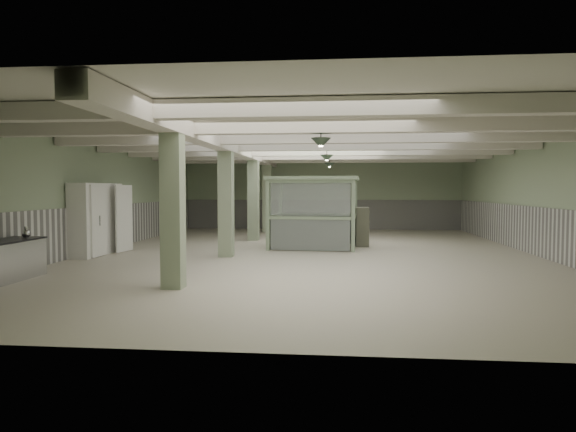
{
  "coord_description": "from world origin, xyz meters",
  "views": [
    {
      "loc": [
        0.89,
        -16.24,
        2.05
      ],
      "look_at": [
        -0.51,
        -2.05,
        1.3
      ],
      "focal_mm": 32.0,
      "sensor_mm": 36.0,
      "label": 1
    }
  ],
  "objects": [
    {
      "name": "beam_c",
      "position": [
        0.0,
        -2.5,
        3.42
      ],
      "size": [
        13.9,
        0.35,
        0.32
      ],
      "primitive_type": "cube",
      "color": "silver",
      "rests_on": "ceiling"
    },
    {
      "name": "wall_right",
      "position": [
        7.0,
        0.0,
        1.8
      ],
      "size": [
        0.02,
        20.0,
        3.6
      ],
      "primitive_type": "cube",
      "color": "#93A685",
      "rests_on": "floor"
    },
    {
      "name": "wall_front",
      "position": [
        0.0,
        -10.0,
        1.8
      ],
      "size": [
        14.0,
        0.02,
        3.6
      ],
      "primitive_type": "cube",
      "color": "#93A685",
      "rests_on": "floor"
    },
    {
      "name": "wall_back",
      "position": [
        0.0,
        10.0,
        1.8
      ],
      "size": [
        14.0,
        0.02,
        3.6
      ],
      "primitive_type": "cube",
      "color": "#93A685",
      "rests_on": "floor"
    },
    {
      "name": "walkin_cooler",
      "position": [
        -6.62,
        -0.9,
        1.13
      ],
      "size": [
        0.86,
        2.47,
        2.27
      ],
      "color": "white",
      "rests_on": "floor"
    },
    {
      "name": "floor",
      "position": [
        0.0,
        0.0,
        0.0
      ],
      "size": [
        20.0,
        20.0,
        0.0
      ],
      "primitive_type": "plane",
      "color": "beige",
      "rests_on": "ground"
    },
    {
      "name": "beam_d",
      "position": [
        0.0,
        0.0,
        3.42
      ],
      "size": [
        13.9,
        0.35,
        0.32
      ],
      "primitive_type": "cube",
      "color": "silver",
      "rests_on": "ceiling"
    },
    {
      "name": "pendant_front",
      "position": [
        0.5,
        -5.0,
        3.05
      ],
      "size": [
        0.44,
        0.44,
        0.22
      ],
      "primitive_type": "cone",
      "rotation": [
        3.14,
        0.0,
        0.0
      ],
      "color": "#2C3B2E",
      "rests_on": "ceiling"
    },
    {
      "name": "beam_b",
      "position": [
        0.0,
        -5.0,
        3.42
      ],
      "size": [
        13.9,
        0.35,
        0.32
      ],
      "primitive_type": "cube",
      "color": "silver",
      "rests_on": "ceiling"
    },
    {
      "name": "pitcher_far",
      "position": [
        -6.38,
        -4.95,
        1.04
      ],
      "size": [
        0.23,
        0.25,
        0.27
      ],
      "primitive_type": null,
      "rotation": [
        0.0,
        0.0,
        0.24
      ],
      "color": "#B0B0B4",
      "rests_on": "prep_counter"
    },
    {
      "name": "column_c",
      "position": [
        -2.5,
        4.0,
        1.8
      ],
      "size": [
        0.42,
        0.42,
        3.6
      ],
      "primitive_type": "cube",
      "color": "#90A182",
      "rests_on": "floor"
    },
    {
      "name": "beam_g",
      "position": [
        0.0,
        7.5,
        3.42
      ],
      "size": [
        13.9,
        0.35,
        0.32
      ],
      "primitive_type": "cube",
      "color": "silver",
      "rests_on": "ceiling"
    },
    {
      "name": "wainscot_back",
      "position": [
        0.0,
        9.97,
        0.75
      ],
      "size": [
        13.9,
        0.05,
        1.5
      ],
      "primitive_type": "cube",
      "color": "silver",
      "rests_on": "floor"
    },
    {
      "name": "beam_e",
      "position": [
        0.0,
        2.5,
        3.42
      ],
      "size": [
        13.9,
        0.35,
        0.32
      ],
      "primitive_type": "cube",
      "color": "silver",
      "rests_on": "ceiling"
    },
    {
      "name": "ceiling",
      "position": [
        0.0,
        0.0,
        3.6
      ],
      "size": [
        14.0,
        20.0,
        0.02
      ],
      "primitive_type": "cube",
      "color": "silver",
      "rests_on": "wall_back"
    },
    {
      "name": "wainscot_left",
      "position": [
        -6.97,
        0.0,
        0.75
      ],
      "size": [
        0.05,
        19.9,
        1.5
      ],
      "primitive_type": "cube",
      "color": "silver",
      "rests_on": "floor"
    },
    {
      "name": "wainscot_right",
      "position": [
        6.97,
        0.0,
        0.75
      ],
      "size": [
        0.05,
        19.9,
        1.5
      ],
      "primitive_type": "cube",
      "color": "silver",
      "rests_on": "floor"
    },
    {
      "name": "girder",
      "position": [
        -2.5,
        0.0,
        3.38
      ],
      "size": [
        0.45,
        19.9,
        0.4
      ],
      "primitive_type": "cube",
      "color": "silver",
      "rests_on": "ceiling"
    },
    {
      "name": "column_a",
      "position": [
        -2.5,
        -6.0,
        1.8
      ],
      "size": [
        0.42,
        0.42,
        3.6
      ],
      "primitive_type": "cube",
      "color": "#90A182",
      "rests_on": "floor"
    },
    {
      "name": "filing_cabinet",
      "position": [
        1.73,
        2.22,
        0.7
      ],
      "size": [
        0.47,
        0.66,
        1.4
      ],
      "primitive_type": "cube",
      "rotation": [
        0.0,
        0.0,
        0.02
      ],
      "color": "#58594A",
      "rests_on": "floor"
    },
    {
      "name": "guard_booth",
      "position": [
        0.03,
        1.76,
        1.69
      ],
      "size": [
        3.23,
        2.79,
        2.48
      ],
      "rotation": [
        0.0,
        0.0,
        -0.06
      ],
      "color": "gray",
      "rests_on": "floor"
    },
    {
      "name": "beam_a",
      "position": [
        0.0,
        -7.5,
        3.42
      ],
      "size": [
        13.9,
        0.35,
        0.32
      ],
      "primitive_type": "cube",
      "color": "silver",
      "rests_on": "ceiling"
    },
    {
      "name": "column_d",
      "position": [
        -2.5,
        8.0,
        1.8
      ],
      "size": [
        0.42,
        0.42,
        3.6
      ],
      "primitive_type": "cube",
      "color": "#90A182",
      "rests_on": "floor"
    },
    {
      "name": "beam_f",
      "position": [
        0.0,
        5.0,
        3.42
      ],
      "size": [
        13.9,
        0.35,
        0.32
      ],
      "primitive_type": "cube",
      "color": "silver",
      "rests_on": "ceiling"
    },
    {
      "name": "pendant_mid",
      "position": [
        0.5,
        0.5,
        3.05
      ],
      "size": [
        0.44,
        0.44,
        0.22
      ],
      "primitive_type": "cone",
      "rotation": [
        3.14,
        0.0,
        0.0
      ],
      "color": "#2C3B2E",
      "rests_on": "ceiling"
    },
    {
      "name": "column_b",
      "position": [
        -2.5,
        -1.0,
        1.8
      ],
      "size": [
        0.42,
        0.42,
        3.6
      ],
      "primitive_type": "cube",
      "color": "#90A182",
      "rests_on": "floor"
    },
    {
      "name": "pendant_back",
      "position": [
        0.5,
        5.5,
        3.05
      ],
      "size": [
        0.44,
        0.44,
        0.22
      ],
      "primitive_type": "cone",
      "rotation": [
        3.14,
        0.0,
        0.0
      ],
      "color": "#2C3B2E",
      "rests_on": "ceiling"
    },
    {
      "name": "wall_left",
      "position": [
        -7.0,
        0.0,
        1.8
      ],
      "size": [
        0.02,
        20.0,
        3.6
      ],
      "primitive_type": "cube",
      "color": "#93A685",
      "rests_on": "floor"
    }
  ]
}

